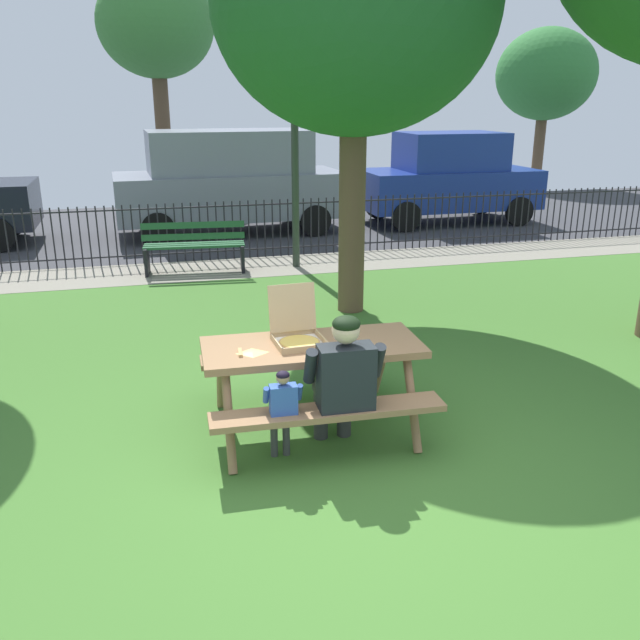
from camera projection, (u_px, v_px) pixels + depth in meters
name	position (u px, v px, depth m)	size (l,w,h in m)	color
ground	(318.00, 389.00, 6.52)	(28.00, 11.44, 0.02)	#42752C
cobblestone_walkway	(244.00, 268.00, 11.13)	(28.00, 1.40, 0.01)	gray
street_asphalt	(218.00, 226.00, 14.80)	(28.00, 6.59, 0.01)	#38383D
picnic_table_foreground	(312.00, 363.00, 5.55)	(1.85, 1.54, 0.79)	#9A714B
pizza_box_open	(297.00, 332.00, 5.51)	(0.43, 0.47, 0.45)	tan
pizza_slice_on_table	(250.00, 352.00, 5.29)	(0.22, 0.18, 0.02)	#F4DA75
adult_at_table	(343.00, 379.00, 5.09)	(0.62, 0.60, 1.19)	#323232
child_at_table	(282.00, 406.00, 5.02)	(0.30, 0.29, 0.80)	#3F3F3F
iron_fence_streetside	(237.00, 229.00, 11.61)	(23.82, 0.03, 1.01)	black
park_bench_center	(194.00, 247.00, 10.68)	(1.63, 0.60, 0.85)	#245632
lamp_post_walkway	(295.00, 118.00, 10.46)	(0.28, 0.28, 3.91)	#2D382D
tree_midground_left	(355.00, 3.00, 7.75)	(3.40, 3.40, 5.29)	brown
parked_car_left	(230.00, 180.00, 13.69)	(4.68, 2.13, 2.08)	gray
parked_car_center	(449.00, 177.00, 14.87)	(3.92, 1.86, 1.98)	navy
far_tree_midleft	(156.00, 26.00, 17.49)	(3.05, 3.05, 5.91)	brown
far_tree_center	(546.00, 75.00, 20.61)	(3.05, 3.05, 4.76)	brown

